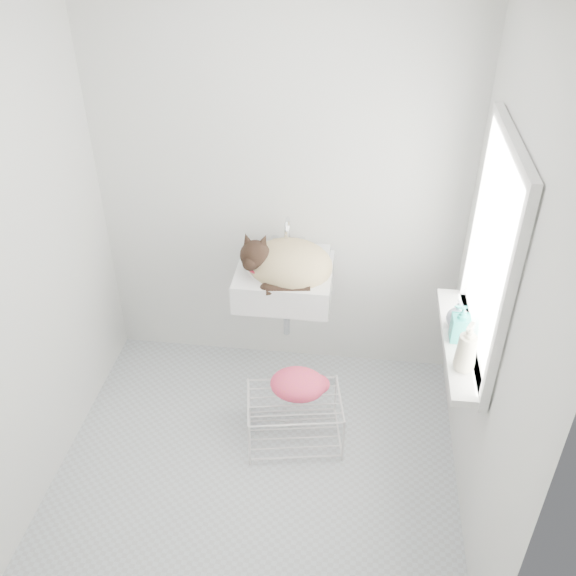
# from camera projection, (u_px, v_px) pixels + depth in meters

# --- Properties ---
(floor) EXTENTS (2.20, 2.00, 0.02)m
(floor) POSITION_uv_depth(u_px,v_px,m) (257.00, 465.00, 3.56)
(floor) COLOR #B0B8BE
(floor) RESTS_ON ground
(back_wall) EXTENTS (2.20, 0.02, 2.50)m
(back_wall) POSITION_uv_depth(u_px,v_px,m) (280.00, 186.00, 3.68)
(back_wall) COLOR silver
(back_wall) RESTS_ON ground
(right_wall) EXTENTS (0.02, 2.00, 2.50)m
(right_wall) POSITION_uv_depth(u_px,v_px,m) (500.00, 298.00, 2.75)
(right_wall) COLOR silver
(right_wall) RESTS_ON ground
(left_wall) EXTENTS (0.02, 2.00, 2.50)m
(left_wall) POSITION_uv_depth(u_px,v_px,m) (19.00, 265.00, 2.97)
(left_wall) COLOR silver
(left_wall) RESTS_ON ground
(window_glass) EXTENTS (0.01, 0.80, 1.00)m
(window_glass) POSITION_uv_depth(u_px,v_px,m) (494.00, 254.00, 2.86)
(window_glass) COLOR white
(window_glass) RESTS_ON right_wall
(window_frame) EXTENTS (0.04, 0.90, 1.10)m
(window_frame) POSITION_uv_depth(u_px,v_px,m) (491.00, 254.00, 2.86)
(window_frame) COLOR white
(window_frame) RESTS_ON right_wall
(windowsill) EXTENTS (0.16, 0.88, 0.04)m
(windowsill) POSITION_uv_depth(u_px,v_px,m) (459.00, 342.00, 3.16)
(windowsill) COLOR white
(windowsill) RESTS_ON right_wall
(sink) EXTENTS (0.55, 0.48, 0.22)m
(sink) POSITION_uv_depth(u_px,v_px,m) (285.00, 269.00, 3.69)
(sink) COLOR white
(sink) RESTS_ON back_wall
(faucet) EXTENTS (0.20, 0.14, 0.20)m
(faucet) POSITION_uv_depth(u_px,v_px,m) (288.00, 232.00, 3.75)
(faucet) COLOR silver
(faucet) RESTS_ON sink
(cat) EXTENTS (0.54, 0.46, 0.32)m
(cat) POSITION_uv_depth(u_px,v_px,m) (286.00, 264.00, 3.65)
(cat) COLOR tan
(cat) RESTS_ON sink
(wire_rack) EXTENTS (0.58, 0.45, 0.31)m
(wire_rack) POSITION_uv_depth(u_px,v_px,m) (294.00, 420.00, 3.65)
(wire_rack) COLOR silver
(wire_rack) RESTS_ON floor
(towel) EXTENTS (0.33, 0.24, 0.13)m
(towel) POSITION_uv_depth(u_px,v_px,m) (298.00, 389.00, 3.58)
(towel) COLOR orange
(towel) RESTS_ON wire_rack
(bottle_a) EXTENTS (0.12, 0.12, 0.22)m
(bottle_a) POSITION_uv_depth(u_px,v_px,m) (463.00, 368.00, 2.97)
(bottle_a) COLOR #F5EDCB
(bottle_a) RESTS_ON windowsill
(bottle_b) EXTENTS (0.09, 0.09, 0.20)m
(bottle_b) POSITION_uv_depth(u_px,v_px,m) (458.00, 339.00, 3.15)
(bottle_b) COLOR teal
(bottle_b) RESTS_ON windowsill
(bottle_c) EXTENTS (0.14, 0.14, 0.15)m
(bottle_c) POSITION_uv_depth(u_px,v_px,m) (456.00, 326.00, 3.24)
(bottle_c) COLOR #A2ADC2
(bottle_c) RESTS_ON windowsill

